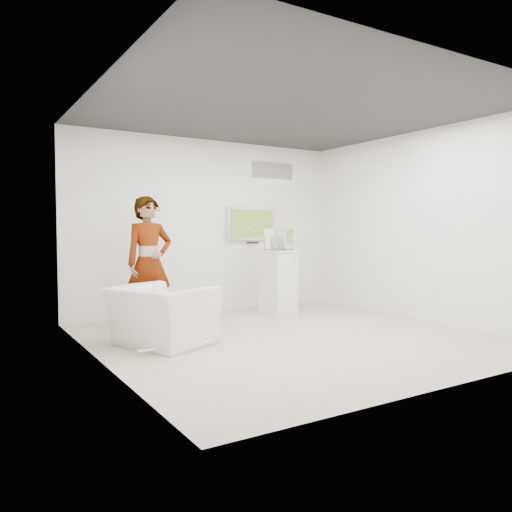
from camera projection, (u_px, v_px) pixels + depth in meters
name	position (u px, v px, depth m)	size (l,w,h in m)	color
room	(291.00, 225.00, 6.61)	(5.01, 5.01, 3.00)	#ADA69E
tv	(251.00, 224.00, 9.13)	(1.00, 0.08, 0.60)	silver
logo_decal	(273.00, 171.00, 9.37)	(0.90, 0.02, 0.30)	gray
person	(149.00, 263.00, 7.13)	(0.70, 0.46, 1.92)	white
armchair	(162.00, 316.00, 6.18)	(1.13, 0.99, 0.74)	white
pedestal	(279.00, 282.00, 8.48)	(0.53, 0.53, 1.09)	silver
floor_uplight	(270.00, 302.00, 8.94)	(0.17, 0.17, 0.27)	white
vitrine	(279.00, 239.00, 8.44)	(0.36, 0.36, 0.36)	silver
console	(279.00, 243.00, 8.45)	(0.05, 0.17, 0.23)	silver
wii_remote	(160.00, 210.00, 7.36)	(0.03, 0.13, 0.03)	silver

